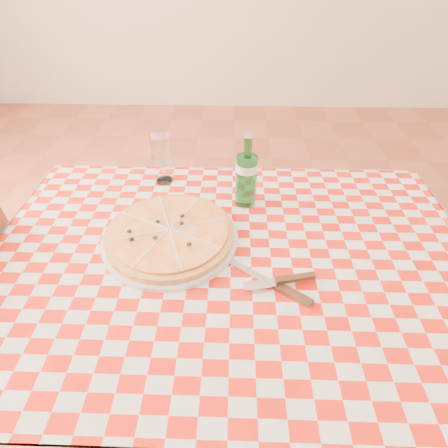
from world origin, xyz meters
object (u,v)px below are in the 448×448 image
Objects in this scene: water_bottle at (247,170)px; wine_glass at (162,159)px; dining_table at (231,281)px; pizza_plate at (170,233)px.

wine_glass is (-0.27, 0.12, -0.03)m from water_bottle.
wine_glass is at bearing 122.89° from dining_table.
water_bottle reaches higher than dining_table.
pizza_plate is 2.25× the size of wine_glass.
dining_table is at bearing -57.11° from wine_glass.
water_bottle is (0.21, 0.18, 0.09)m from pizza_plate.
pizza_plate reaches higher than dining_table.
dining_table is 0.32m from water_bottle.
water_bottle is at bearing 80.20° from dining_table.
dining_table is 3.23× the size of pizza_plate.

